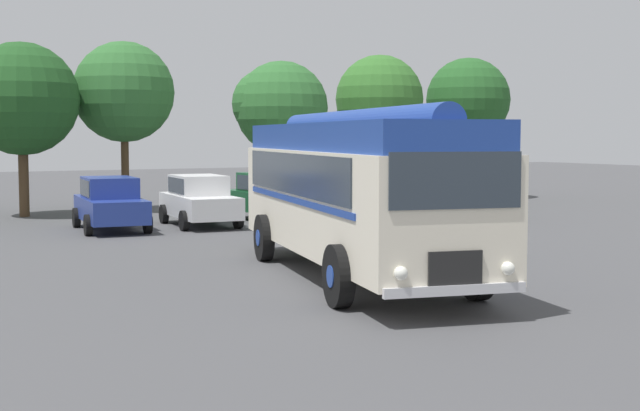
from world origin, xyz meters
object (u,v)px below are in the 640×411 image
at_px(car_mid_left, 199,200).
at_px(car_mid_right, 271,197).
at_px(vintage_bus, 355,187).
at_px(car_far_right, 341,194).
at_px(box_van, 428,179).
at_px(car_near_left, 110,203).

distance_m(car_mid_left, car_mid_right, 2.82).
xyz_separation_m(car_mid_left, car_mid_right, (2.79, 0.39, 0.00)).
height_order(vintage_bus, car_far_right, vintage_bus).
distance_m(vintage_bus, box_van, 14.73).
relative_size(car_mid_left, car_mid_right, 1.01).
bearing_deg(box_van, vintage_bus, -131.41).
height_order(car_far_right, box_van, box_van).
bearing_deg(vintage_bus, box_van, 48.59).
height_order(car_mid_left, box_van, box_van).
bearing_deg(car_mid_left, vintage_bus, -94.87).
height_order(car_mid_right, box_van, box_van).
bearing_deg(car_mid_left, box_van, -3.42).
bearing_deg(car_near_left, car_far_right, 3.74).
distance_m(vintage_bus, car_far_right, 13.93).
xyz_separation_m(vintage_bus, car_near_left, (-1.95, 11.61, -1.05)).
relative_size(car_mid_right, car_far_right, 1.01).
xyz_separation_m(car_mid_right, box_van, (5.96, -0.91, 0.52)).
bearing_deg(box_van, car_mid_left, 176.58).
distance_m(car_far_right, box_van, 3.29).
height_order(vintage_bus, car_mid_left, vintage_bus).
bearing_deg(car_far_right, car_near_left, -176.26).
xyz_separation_m(vintage_bus, car_mid_right, (3.78, 11.95, -1.05)).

